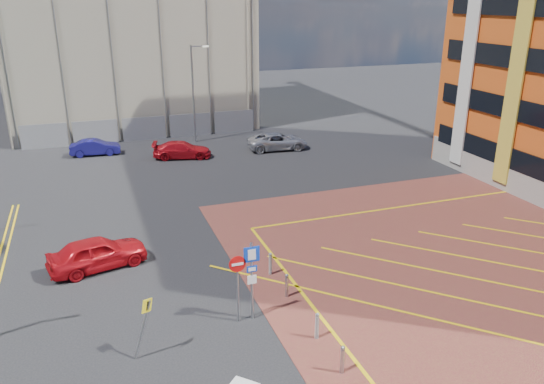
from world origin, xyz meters
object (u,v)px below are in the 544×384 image
car_red_back (182,150)px  car_blue_back (95,147)px  sign_cluster (247,274)px  car_red_left (97,253)px  warning_sign (144,321)px  lamp_back (194,90)px  car_silver_back (278,141)px

car_red_back → car_blue_back: bearing=77.5°
sign_cluster → car_red_left: (-5.15, 6.25, -1.21)m
warning_sign → car_red_left: (-1.26, 7.23, -0.69)m
car_blue_back → warning_sign: bearing=-173.9°
lamp_back → car_red_back: size_ratio=1.82×
car_red_back → car_silver_back: 7.72m
lamp_back → car_red_back: 6.21m
sign_cluster → car_red_back: bearing=85.6°
sign_cluster → car_red_back: sign_cluster is taller
car_blue_back → car_silver_back: bearing=-98.4°
lamp_back → car_blue_back: size_ratio=2.13×
warning_sign → car_blue_back: warning_sign is taller
lamp_back → car_silver_back: (5.67, -4.70, -3.69)m
lamp_back → car_silver_back: 8.23m
warning_sign → car_red_back: size_ratio=0.51×
sign_cluster → car_silver_back: sign_cluster is taller
sign_cluster → car_blue_back: size_ratio=0.85×
lamp_back → car_red_left: lamp_back is taller
warning_sign → car_blue_back: (-0.62, 26.55, -0.81)m
car_red_back → warning_sign: bearing=-179.6°
lamp_back → car_red_left: (-8.93, -20.76, -3.62)m
car_red_back → car_red_left: bearing=170.9°
lamp_back → car_red_back: (-2.05, -4.53, -3.72)m
sign_cluster → warning_sign: sign_cluster is taller
car_red_left → car_blue_back: car_red_left is taller
car_red_left → car_blue_back: 19.33m
lamp_back → warning_sign: lamp_back is taller
lamp_back → warning_sign: size_ratio=3.57×
lamp_back → sign_cluster: 27.38m
lamp_back → warning_sign: 29.17m
sign_cluster → car_silver_back: (9.45, 22.31, -1.28)m
car_red_left → car_silver_back: (14.60, 16.06, -0.07)m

